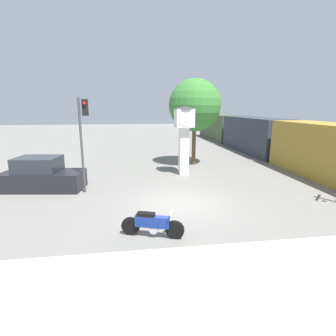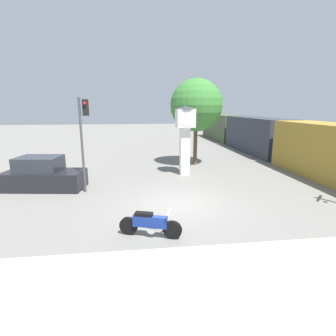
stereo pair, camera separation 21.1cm
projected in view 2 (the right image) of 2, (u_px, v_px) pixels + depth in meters
ground_plane at (180, 204)px, 12.16m from camera, size 120.00×120.00×0.00m
sidewalk_strip at (237, 322)px, 5.41m from camera, size 36.00×6.00×0.10m
motorcycle at (150, 224)px, 8.99m from camera, size 2.14×0.85×0.98m
clock_tower at (185, 129)px, 16.94m from camera, size 1.38×1.38×4.48m
freight_train at (257, 135)px, 25.96m from camera, size 2.80×31.58×3.40m
traffic_light at (84, 129)px, 13.20m from camera, size 0.50×0.35×4.87m
street_tree at (196, 105)px, 19.56m from camera, size 3.90×3.90×6.48m
parked_car at (43, 176)px, 14.26m from camera, size 4.41×2.36×1.80m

